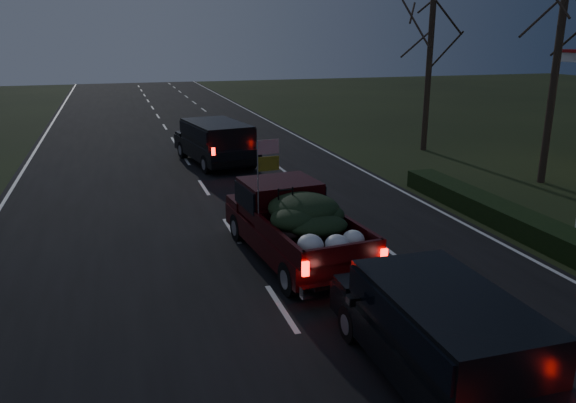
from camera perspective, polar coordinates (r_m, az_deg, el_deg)
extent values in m
plane|color=black|center=(11.77, -0.68, -10.84)|extent=(120.00, 120.00, 0.00)
cube|color=black|center=(11.77, -0.68, -10.80)|extent=(14.00, 120.00, 0.02)
cube|color=black|center=(17.66, 21.31, -1.47)|extent=(1.00, 10.00, 0.60)
cylinder|color=black|center=(23.04, 25.54, 12.07)|extent=(0.28, 0.28, 8.50)
cylinder|color=black|center=(28.12, 14.06, 12.14)|extent=(0.28, 0.28, 7.00)
cube|color=black|center=(14.05, 0.52, -3.48)|extent=(2.46, 5.20, 0.55)
cube|color=black|center=(14.62, -0.86, 0.43)|extent=(2.00, 1.78, 0.91)
cube|color=black|center=(14.59, -0.87, 0.81)|extent=(2.09, 1.68, 0.55)
cube|color=black|center=(12.83, 2.81, -4.06)|extent=(2.11, 2.98, 0.06)
ellipsoid|color=black|center=(13.13, 2.10, -1.46)|extent=(1.77, 1.95, 0.61)
cylinder|color=gray|center=(13.31, -3.07, 1.94)|extent=(0.03, 0.03, 2.02)
cube|color=red|center=(13.21, -2.01, 5.57)|extent=(0.52, 0.07, 0.34)
cube|color=gold|center=(13.29, -1.99, 3.86)|extent=(0.52, 0.07, 0.34)
cube|color=black|center=(24.83, -7.42, 5.38)|extent=(2.99, 5.51, 0.65)
cube|color=black|center=(24.45, -7.27, 6.98)|extent=(2.64, 4.09, 0.87)
cube|color=black|center=(24.43, -7.28, 7.18)|extent=(2.73, 4.00, 0.52)
cube|color=black|center=(9.66, 14.75, -14.01)|extent=(1.97, 4.61, 0.57)
cube|color=black|center=(9.17, 15.83, -11.19)|extent=(1.84, 3.37, 0.76)
cube|color=black|center=(9.14, 15.87, -10.76)|extent=(1.94, 3.28, 0.46)
cube|color=black|center=(9.64, 6.38, -9.96)|extent=(0.10, 0.21, 0.15)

